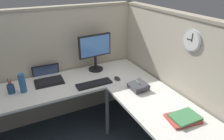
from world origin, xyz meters
The scene contains 12 objects.
cubicle_wall_back centered at (-0.36, 0.87, 0.79)m, with size 2.57×0.12×1.58m.
cubicle_wall_right centered at (0.87, -0.27, 0.79)m, with size 0.12×2.37×1.58m.
desk centered at (-0.15, -0.05, 0.63)m, with size 2.35×2.15×0.73m.
monitor centered at (0.22, 0.64, 1.02)m, with size 0.46×0.20×0.50m.
laptop centered at (-0.43, 0.66, 0.75)m, with size 0.35×0.39×0.22m.
keyboard centered at (0.04, 0.26, 0.74)m, with size 0.43×0.14×0.02m, color black.
computer_mouse centered at (0.34, 0.25, 0.75)m, with size 0.06×0.10×0.03m, color #232326.
pen_cup centered at (-0.86, 0.50, 0.78)m, with size 0.08×0.08×0.18m.
thermos_flask centered at (-0.74, 0.47, 0.84)m, with size 0.07×0.07×0.22m, color #26598C.
office_phone centered at (0.45, -0.08, 0.77)m, with size 0.19×0.21×0.11m.
book_stack centered at (0.52, -0.71, 0.75)m, with size 0.31×0.25×0.04m.
wall_clock centered at (0.82, -0.40, 1.35)m, with size 0.04×0.22×0.22m.
Camera 1 is at (-0.74, -1.75, 1.95)m, focal length 32.70 mm.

